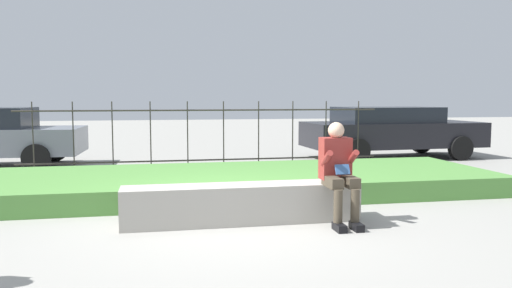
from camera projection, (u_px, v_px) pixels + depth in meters
ground_plane at (237, 223)px, 6.43m from camera, size 60.00×60.00×0.00m
stone_bench at (242, 206)px, 6.43m from camera, size 3.06×0.48×0.50m
person_seated_reader at (338, 168)px, 6.34m from camera, size 0.42×0.73×1.30m
grass_berm at (217, 183)px, 8.49m from camera, size 9.50×2.84×0.33m
iron_fence at (206, 136)px, 10.39m from camera, size 7.50×0.03×1.53m
car_parked_right at (391, 130)px, 13.27m from camera, size 4.73×2.17×1.36m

